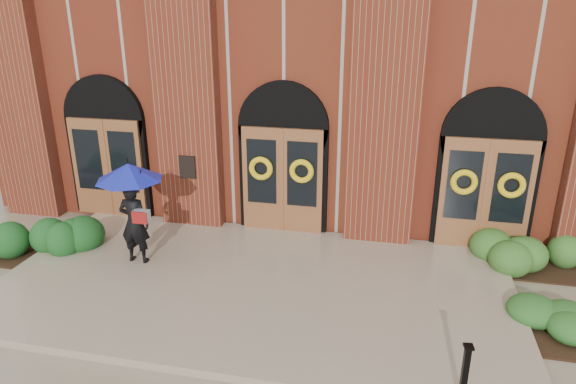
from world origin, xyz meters
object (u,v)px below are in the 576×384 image
(metal_post, at_px, (465,373))
(hedge_wall_right, at_px, (551,256))
(man_with_umbrella, at_px, (131,194))
(hedge_wall_left, at_px, (19,238))

(metal_post, bearing_deg, hedge_wall_right, 64.14)
(man_with_umbrella, bearing_deg, hedge_wall_left, 0.02)
(metal_post, distance_m, hedge_wall_left, 9.63)
(hedge_wall_right, bearing_deg, man_with_umbrella, -168.64)
(metal_post, xyz_separation_m, hedge_wall_left, (-9.20, 2.85, -0.26))
(man_with_umbrella, xyz_separation_m, hedge_wall_left, (-2.89, 0.01, -1.28))
(hedge_wall_right, bearing_deg, metal_post, -115.86)
(man_with_umbrella, height_order, hedge_wall_left, man_with_umbrella)
(metal_post, relative_size, hedge_wall_left, 0.31)
(man_with_umbrella, distance_m, hedge_wall_left, 3.16)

